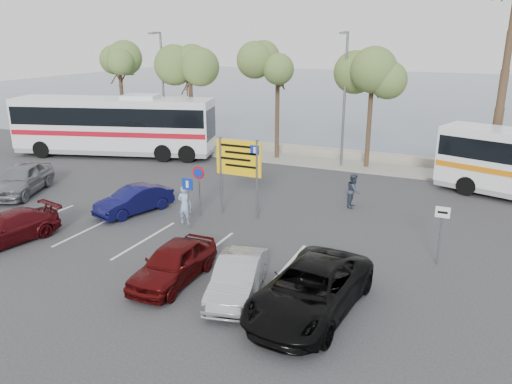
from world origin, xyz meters
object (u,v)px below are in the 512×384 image
at_px(direction_sign, 239,164).
at_px(car_red, 173,263).
at_px(car_maroon, 6,229).
at_px(pedestrian_far, 354,191).
at_px(coach_bus_left, 114,128).
at_px(pedestrian_near, 185,205).
at_px(car_silver_a, 21,179).
at_px(suv_black, 311,290).
at_px(car_blue, 134,200).
at_px(street_lamp_right, 344,94).
at_px(car_silver_b, 238,278).
at_px(street_lamp_left, 162,85).

relative_size(direction_sign, car_red, 0.93).
bearing_deg(car_maroon, pedestrian_far, 53.60).
xyz_separation_m(car_maroon, pedestrian_far, (11.49, 10.00, 0.21)).
bearing_deg(car_red, direction_sign, 96.38).
bearing_deg(coach_bus_left, car_maroon, -66.80).
xyz_separation_m(car_red, pedestrian_far, (3.65, 10.00, 0.16)).
bearing_deg(direction_sign, pedestrian_near, -130.97).
distance_m(direction_sign, car_red, 6.98).
bearing_deg(car_silver_a, coach_bus_left, 75.21).
xyz_separation_m(suv_black, pedestrian_far, (-1.15, 10.00, 0.08)).
bearing_deg(car_blue, pedestrian_far, 46.74).
relative_size(car_blue, pedestrian_far, 2.28).
height_order(direction_sign, car_silver_a, direction_sign).
xyz_separation_m(car_blue, car_red, (5.43, -5.00, 0.05)).
height_order(street_lamp_right, direction_sign, street_lamp_right).
bearing_deg(direction_sign, car_blue, -159.76).
distance_m(car_red, suv_black, 4.80).
height_order(car_silver_a, car_maroon, car_silver_a).
xyz_separation_m(street_lamp_right, suv_black, (3.63, -17.02, -3.86)).
distance_m(suv_black, pedestrian_near, 8.73).
bearing_deg(car_red, street_lamp_right, 85.39).
relative_size(car_silver_a, car_silver_b, 1.22).
height_order(street_lamp_right, car_blue, street_lamp_right).
bearing_deg(car_silver_a, street_lamp_right, 18.62).
bearing_deg(car_silver_a, pedestrian_far, -5.38).
distance_m(car_maroon, car_red, 7.84).
height_order(car_silver_a, pedestrian_far, pedestrian_far).
xyz_separation_m(street_lamp_left, car_silver_b, (14.23, -17.02, -3.98)).
height_order(car_maroon, pedestrian_near, pedestrian_near).
xyz_separation_m(car_red, pedestrian_near, (-2.52, 4.75, 0.20)).
bearing_deg(car_silver_b, car_red, 166.62).
distance_m(car_blue, suv_black, 11.39).
bearing_deg(pedestrian_near, suv_black, 141.56).
relative_size(car_silver_a, car_maroon, 1.10).
height_order(coach_bus_left, suv_black, coach_bus_left).
relative_size(street_lamp_left, suv_black, 1.51).
bearing_deg(street_lamp_left, car_silver_b, -50.09).
bearing_deg(car_blue, street_lamp_left, 135.96).
distance_m(street_lamp_left, direction_sign, 15.24).
xyz_separation_m(street_lamp_left, pedestrian_near, (9.31, -12.27, -3.73)).
xyz_separation_m(street_lamp_right, car_maroon, (-9.00, -17.02, -3.99)).
relative_size(street_lamp_left, car_maroon, 1.90).
distance_m(street_lamp_right, car_blue, 14.28).
height_order(car_maroon, pedestrian_far, pedestrian_far).
bearing_deg(car_silver_b, direction_sign, 102.38).
xyz_separation_m(street_lamp_left, street_lamp_right, (13.00, 0.00, 0.00)).
bearing_deg(car_blue, pedestrian_near, 13.06).
xyz_separation_m(direction_sign, suv_black, (5.63, -6.70, -1.69)).
height_order(car_blue, car_red, car_red).
distance_m(car_blue, car_silver_b, 9.29).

